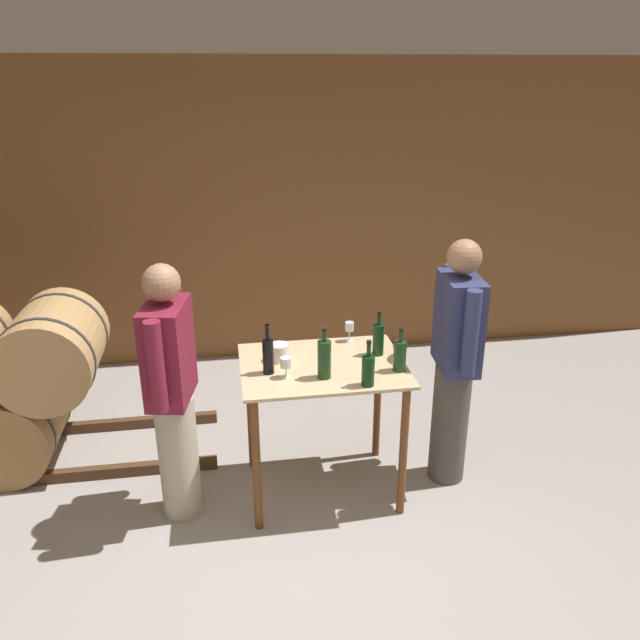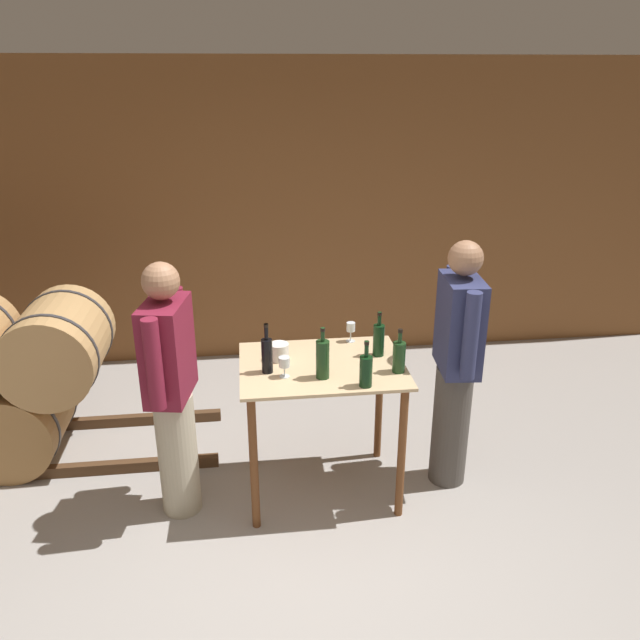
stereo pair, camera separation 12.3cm
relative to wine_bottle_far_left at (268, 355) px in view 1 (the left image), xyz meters
name	(u,v)px [view 1 (the left image)]	position (x,y,z in m)	size (l,w,h in m)	color
ground_plane	(310,581)	(0.14, -0.73, -1.03)	(14.00, 14.00, 0.00)	#9E9993
back_wall	(262,216)	(0.14, 2.26, 0.32)	(8.40, 0.05, 2.70)	brown
tasting_table	(323,390)	(0.33, 0.07, -0.29)	(1.00, 0.76, 0.91)	#D1B284
wine_bottle_far_left	(268,355)	(0.00, 0.00, 0.00)	(0.07, 0.07, 0.31)	black
wine_bottle_left	(324,358)	(0.32, -0.11, 0.01)	(0.08, 0.08, 0.31)	#193819
wine_bottle_center	(368,369)	(0.54, -0.24, -0.02)	(0.07, 0.07, 0.28)	black
wine_bottle_right	(378,338)	(0.70, 0.15, -0.01)	(0.07, 0.07, 0.29)	black
wine_bottle_far_right	(400,355)	(0.77, -0.09, -0.02)	(0.08, 0.08, 0.27)	#193819
wine_glass_near_left	(286,363)	(0.10, -0.07, -0.03)	(0.07, 0.07, 0.13)	silver
wine_glass_near_center	(349,328)	(0.56, 0.39, -0.02)	(0.06, 0.06, 0.13)	silver
ice_bucket	(279,352)	(0.08, 0.16, -0.06)	(0.12, 0.12, 0.11)	white
person_host	(455,360)	(1.18, 0.07, -0.15)	(0.25, 0.59, 1.65)	#4C4742
person_visitor_with_scarf	(172,391)	(-0.56, -0.02, -0.17)	(0.29, 0.58, 1.61)	#B7AD93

